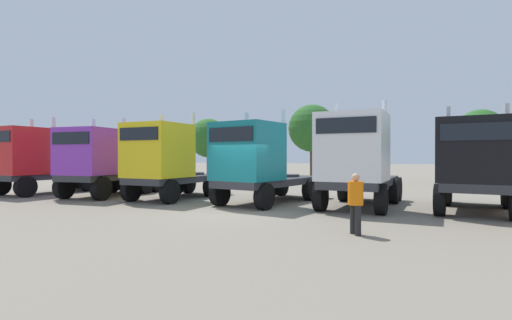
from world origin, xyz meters
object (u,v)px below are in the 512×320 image
(semi_truck_teal, at_px, (258,163))
(semi_truck_yellow, at_px, (165,160))
(semi_truck_white, at_px, (356,160))
(semi_truck_purple, at_px, (99,161))
(visitor_in_hivis, at_px, (356,199))
(semi_truck_red, at_px, (33,160))
(semi_truck_black, at_px, (476,164))

(semi_truck_teal, bearing_deg, semi_truck_yellow, -77.84)
(semi_truck_white, bearing_deg, semi_truck_purple, -84.15)
(semi_truck_purple, relative_size, semi_truck_yellow, 1.02)
(semi_truck_purple, distance_m, semi_truck_white, 12.58)
(semi_truck_teal, distance_m, visitor_in_hivis, 6.85)
(semi_truck_white, bearing_deg, semi_truck_red, -83.80)
(semi_truck_purple, bearing_deg, semi_truck_red, -90.28)
(semi_truck_black, xyz_separation_m, visitor_in_hivis, (-3.56, -5.32, -0.85))
(semi_truck_red, height_order, semi_truck_yellow, semi_truck_red)
(semi_truck_teal, height_order, semi_truck_white, semi_truck_white)
(semi_truck_yellow, bearing_deg, semi_truck_black, 95.75)
(semi_truck_white, xyz_separation_m, visitor_in_hivis, (0.58, -5.07, -0.98))
(semi_truck_red, distance_m, semi_truck_teal, 12.87)
(semi_truck_teal, height_order, visitor_in_hivis, semi_truck_teal)
(semi_truck_black, bearing_deg, semi_truck_white, -78.38)
(semi_truck_red, distance_m, semi_truck_white, 16.95)
(semi_truck_purple, bearing_deg, semi_truck_teal, 87.99)
(semi_truck_red, relative_size, semi_truck_white, 1.02)
(semi_truck_yellow, xyz_separation_m, semi_truck_white, (8.72, 0.07, 0.03))
(semi_truck_yellow, height_order, visitor_in_hivis, semi_truck_yellow)
(semi_truck_teal, distance_m, semi_truck_black, 8.22)
(visitor_in_hivis, bearing_deg, semi_truck_white, 62.59)
(semi_truck_red, bearing_deg, visitor_in_hivis, 80.81)
(semi_truck_purple, bearing_deg, semi_truck_white, 88.36)
(semi_truck_black, relative_size, visitor_in_hivis, 3.72)
(semi_truck_purple, distance_m, semi_truck_teal, 8.51)
(semi_truck_red, bearing_deg, semi_truck_white, 97.06)
(semi_truck_black, bearing_deg, semi_truck_teal, -79.35)
(semi_truck_yellow, relative_size, semi_truck_black, 0.98)
(visitor_in_hivis, bearing_deg, semi_truck_yellow, 117.78)
(semi_truck_teal, xyz_separation_m, semi_truck_white, (4.07, 0.11, 0.14))
(visitor_in_hivis, bearing_deg, semi_truck_red, 130.95)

